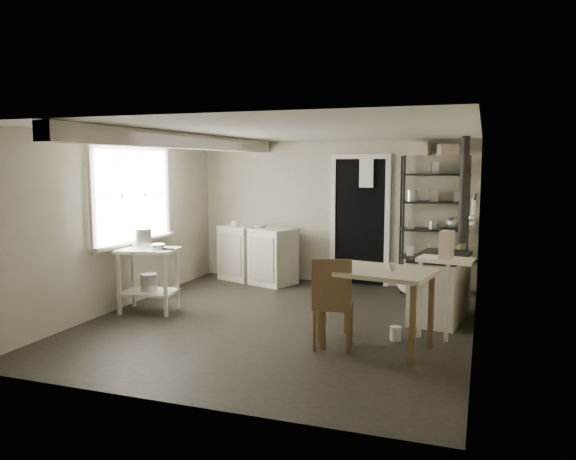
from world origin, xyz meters
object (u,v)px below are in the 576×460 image
(shelf_rack, at_px, (433,229))
(work_table, at_px, (377,313))
(chair, at_px, (334,302))
(stove, at_px, (440,285))
(prep_table, at_px, (149,282))
(flour_sack, at_px, (409,278))
(base_cabinets, at_px, (257,254))
(stockpot, at_px, (142,239))

(shelf_rack, distance_m, work_table, 2.98)
(work_table, height_order, chair, chair)
(stove, xyz_separation_m, chair, (-0.97, -1.45, 0.05))
(chair, bearing_deg, shelf_rack, 67.92)
(prep_table, bearing_deg, flour_sack, 34.66)
(base_cabinets, relative_size, shelf_rack, 0.67)
(prep_table, distance_m, shelf_rack, 4.20)
(stove, bearing_deg, prep_table, -157.77)
(base_cabinets, bearing_deg, prep_table, -86.06)
(work_table, relative_size, chair, 1.14)
(base_cabinets, distance_m, work_table, 3.67)
(base_cabinets, height_order, chair, chair)
(prep_table, xyz_separation_m, shelf_rack, (3.38, 2.42, 0.55))
(shelf_rack, xyz_separation_m, flour_sack, (-0.30, -0.29, -0.71))
(flour_sack, bearing_deg, prep_table, -145.34)
(chair, bearing_deg, stove, 47.98)
(stockpot, xyz_separation_m, flour_sack, (3.23, 2.04, -0.70))
(prep_table, relative_size, base_cabinets, 0.61)
(prep_table, relative_size, flour_sack, 1.77)
(prep_table, height_order, stove, stove)
(shelf_rack, xyz_separation_m, work_table, (-0.31, -2.91, -0.57))
(stockpot, xyz_separation_m, work_table, (3.23, -0.58, -0.56))
(stove, distance_m, flour_sack, 1.40)
(stockpot, distance_m, base_cabinets, 2.32)
(prep_table, distance_m, flour_sack, 3.75)
(base_cabinets, distance_m, shelf_rack, 2.83)
(shelf_rack, height_order, work_table, shelf_rack)
(prep_table, height_order, flour_sack, prep_table)
(stockpot, height_order, stove, stockpot)
(prep_table, bearing_deg, stove, 13.30)
(prep_table, xyz_separation_m, flour_sack, (3.08, 2.13, -0.16))
(stove, height_order, flour_sack, stove)
(stockpot, relative_size, work_table, 0.25)
(base_cabinets, xyz_separation_m, stove, (3.00, -1.38, -0.02))
(stockpot, bearing_deg, work_table, -10.11)
(stockpot, bearing_deg, stove, 11.51)
(base_cabinets, height_order, stove, base_cabinets)
(prep_table, bearing_deg, stockpot, 149.35)
(chair, bearing_deg, stockpot, 157.91)
(stockpot, xyz_separation_m, chair, (2.79, -0.69, -0.45))
(shelf_rack, xyz_separation_m, stove, (0.23, -1.57, -0.51))
(prep_table, bearing_deg, shelf_rack, 35.57)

